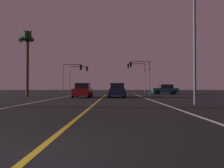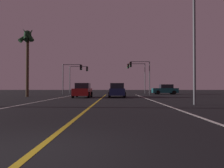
# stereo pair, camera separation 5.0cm
# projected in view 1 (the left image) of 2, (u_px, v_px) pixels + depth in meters

# --- Properties ---
(ground_plane) EXTENTS (200.00, 200.00, 0.00)m
(ground_plane) POSITION_uv_depth(u_px,v_px,m) (34.00, 154.00, 3.90)
(ground_plane) COLOR black
(lane_edge_right) EXTENTS (0.16, 37.97, 0.01)m
(lane_edge_right) POSITION_uv_depth(u_px,v_px,m) (159.00, 103.00, 16.82)
(lane_edge_right) COLOR silver
(lane_edge_right) RESTS_ON ground
(lane_edge_left) EXTENTS (0.16, 37.97, 0.01)m
(lane_edge_left) POSITION_uv_depth(u_px,v_px,m) (34.00, 103.00, 16.95)
(lane_edge_left) COLOR silver
(lane_edge_left) RESTS_ON ground
(lane_center_divider) EXTENTS (0.16, 37.97, 0.01)m
(lane_center_divider) POSITION_uv_depth(u_px,v_px,m) (96.00, 103.00, 16.88)
(lane_center_divider) COLOR gold
(lane_center_divider) RESTS_ON ground
(car_crossing_side) EXTENTS (4.30, 2.02, 1.70)m
(car_crossing_side) POSITION_uv_depth(u_px,v_px,m) (165.00, 90.00, 37.34)
(car_crossing_side) COLOR black
(car_crossing_side) RESTS_ON ground
(car_ahead_far) EXTENTS (2.02, 4.30, 1.70)m
(car_ahead_far) POSITION_uv_depth(u_px,v_px,m) (117.00, 90.00, 26.48)
(car_ahead_far) COLOR black
(car_ahead_far) RESTS_ON ground
(car_oncoming) EXTENTS (2.02, 4.30, 1.70)m
(car_oncoming) POSITION_uv_depth(u_px,v_px,m) (83.00, 90.00, 25.72)
(car_oncoming) COLOR black
(car_oncoming) RESTS_ON ground
(traffic_light_near_right) EXTENTS (3.45, 0.36, 5.56)m
(traffic_light_near_right) POSITION_uv_depth(u_px,v_px,m) (140.00, 70.00, 36.36)
(traffic_light_near_right) COLOR #4C4C51
(traffic_light_near_right) RESTS_ON ground
(traffic_light_near_left) EXTENTS (3.33, 0.36, 5.08)m
(traffic_light_near_left) POSITION_uv_depth(u_px,v_px,m) (73.00, 72.00, 36.50)
(traffic_light_near_left) COLOR #4C4C51
(traffic_light_near_left) RESTS_ON ground
(traffic_light_far_right) EXTENTS (3.53, 0.36, 5.81)m
(traffic_light_far_right) POSITION_uv_depth(u_px,v_px,m) (136.00, 71.00, 41.86)
(traffic_light_far_right) COLOR #4C4C51
(traffic_light_far_right) RESTS_ON ground
(traffic_light_far_left) EXTENTS (3.66, 0.36, 5.30)m
(traffic_light_far_left) POSITION_uv_depth(u_px,v_px,m) (79.00, 73.00, 42.00)
(traffic_light_far_left) COLOR #4C4C51
(traffic_light_far_left) RESTS_ON ground
(street_lamp_right_near) EXTENTS (1.96, 0.44, 8.05)m
(street_lamp_right_near) POSITION_uv_depth(u_px,v_px,m) (188.00, 31.00, 14.92)
(street_lamp_right_near) COLOR #4C4C51
(street_lamp_right_near) RESTS_ON ground
(palm_tree_left_mid) EXTENTS (2.06, 2.16, 8.81)m
(palm_tree_left_mid) POSITION_uv_depth(u_px,v_px,m) (28.00, 42.00, 27.35)
(palm_tree_left_mid) COLOR #473826
(palm_tree_left_mid) RESTS_ON ground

